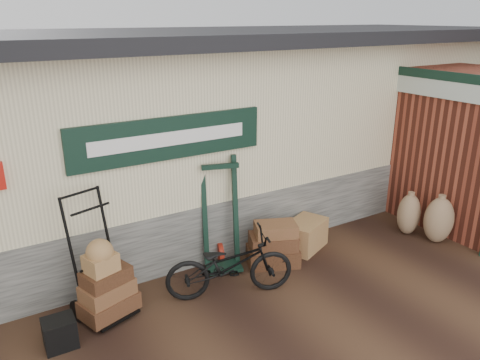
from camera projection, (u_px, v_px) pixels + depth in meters
name	position (u px, v px, depth m)	size (l,w,h in m)	color
ground	(230.00, 300.00, 5.93)	(80.00, 80.00, 0.00)	black
station_building	(144.00, 133.00, 7.60)	(14.40, 4.10, 3.20)	#4C4C47
brick_outbuilding	(414.00, 135.00, 8.77)	(1.71, 4.51, 2.62)	maroon
porter_trolley	(96.00, 255.00, 5.45)	(0.78, 0.58, 1.55)	black
green_barrow	(221.00, 214.00, 6.53)	(0.58, 0.49, 1.60)	black
suitcase_stack	(273.00, 244.00, 6.72)	(0.73, 0.46, 0.64)	#3A2112
wicker_hamper	(305.00, 235.00, 7.21)	(0.69, 0.45, 0.45)	olive
black_trunk	(60.00, 333.00, 5.06)	(0.34, 0.29, 0.34)	black
bicycle	(230.00, 261.00, 5.91)	(1.65, 0.57, 0.96)	black
burlap_sack_left	(409.00, 214.00, 7.65)	(0.43, 0.36, 0.69)	brown
burlap_sack_right	(439.00, 220.00, 7.36)	(0.47, 0.39, 0.75)	brown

